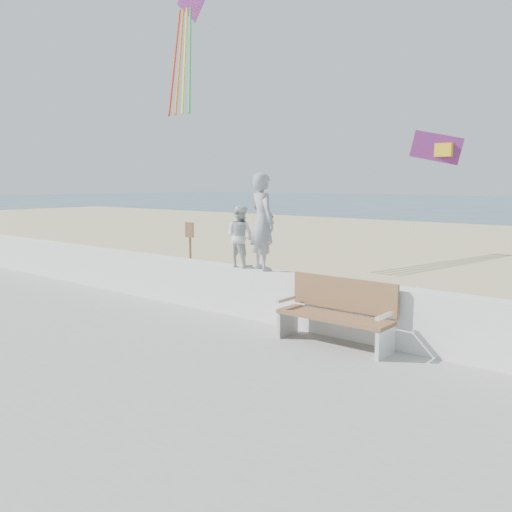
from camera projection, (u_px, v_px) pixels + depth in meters
name	position (u px, v px, depth m)	size (l,w,h in m)	color
ground	(172.00, 353.00, 8.36)	(220.00, 220.00, 0.00)	#314D62
sand	(414.00, 275.00, 15.21)	(90.00, 40.00, 0.08)	tan
seawall	(255.00, 293.00, 9.80)	(30.00, 0.35, 0.90)	silver
adult	(263.00, 222.00, 9.51)	(0.62, 0.41, 1.71)	gray
child	(240.00, 236.00, 9.88)	(0.55, 0.43, 1.12)	silver
bench	(337.00, 311.00, 8.17)	(1.80, 0.57, 1.00)	brown
parafoil_kite	(438.00, 148.00, 10.21)	(1.00, 0.55, 0.67)	red
big_kite	(185.00, 39.00, 17.42)	(4.08, 3.60, 5.07)	red
sign	(190.00, 244.00, 14.96)	(0.32, 0.07, 1.46)	olive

